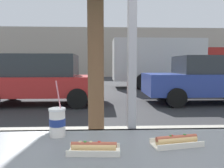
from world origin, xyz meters
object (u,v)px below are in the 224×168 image
at_px(soda_cup_left, 57,122).
at_px(hotdog_tray_near, 94,148).
at_px(box_truck, 169,61).
at_px(hotdog_tray_far, 176,141).
at_px(parked_car_blue, 207,79).
at_px(parked_car_red, 42,79).

relative_size(soda_cup_left, hotdog_tray_near, 1.30).
bearing_deg(box_truck, hotdog_tray_near, -108.63).
distance_m(hotdog_tray_near, box_truck, 12.62).
distance_m(hotdog_tray_far, parked_car_blue, 7.38).
bearing_deg(hotdog_tray_far, hotdog_tray_near, -169.70).
distance_m(hotdog_tray_far, parked_car_red, 7.02).
distance_m(hotdog_tray_far, box_truck, 12.43).
bearing_deg(parked_car_red, hotdog_tray_far, -69.22).
xyz_separation_m(hotdog_tray_near, box_truck, (4.03, 11.95, 0.58)).
xyz_separation_m(soda_cup_left, parked_car_blue, (4.01, 6.39, -0.20)).
xyz_separation_m(hotdog_tray_near, hotdog_tray_far, (0.41, 0.07, -0.00)).
height_order(hotdog_tray_near, parked_car_blue, parked_car_blue).
relative_size(soda_cup_left, parked_car_blue, 0.07).
relative_size(soda_cup_left, parked_car_red, 0.07).
bearing_deg(soda_cup_left, parked_car_blue, 57.93).
height_order(parked_car_red, parked_car_blue, parked_car_red).
relative_size(hotdog_tray_near, parked_car_red, 0.06).
bearing_deg(box_truck, parked_car_blue, -92.53).
bearing_deg(soda_cup_left, hotdog_tray_far, -14.94).
height_order(hotdog_tray_far, parked_car_blue, parked_car_blue).
bearing_deg(hotdog_tray_near, parked_car_blue, 60.24).
bearing_deg(parked_car_blue, hotdog_tray_near, -119.76).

